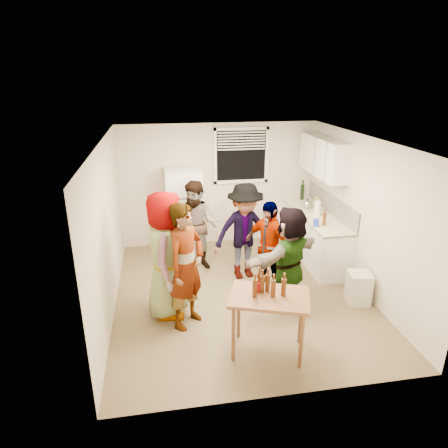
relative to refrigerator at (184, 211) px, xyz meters
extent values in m
cube|color=white|center=(0.00, 0.00, 0.00)|extent=(0.70, 0.70, 1.70)
cube|color=white|center=(2.45, -0.73, -0.42)|extent=(0.60, 2.20, 0.86)
cube|color=beige|center=(2.45, -0.73, 0.03)|extent=(0.64, 2.22, 0.04)
cube|color=#ABA69D|center=(2.74, -0.73, 0.23)|extent=(0.03, 2.20, 0.36)
cube|color=white|center=(2.58, -0.53, 1.10)|extent=(0.34, 1.60, 0.70)
cylinder|color=white|center=(2.43, -0.81, 0.05)|extent=(0.13, 0.13, 0.27)
cylinder|color=black|center=(2.50, 0.21, 0.05)|extent=(0.08, 0.08, 0.31)
cylinder|color=#47230C|center=(2.35, -1.33, 0.05)|extent=(0.06, 0.06, 0.22)
cylinder|color=blue|center=(2.19, -1.35, 0.05)|extent=(0.10, 0.10, 0.13)
cube|color=#DDBC54|center=(2.67, -0.24, 0.13)|extent=(0.02, 0.20, 0.17)
cube|color=silver|center=(2.53, -2.42, -0.60)|extent=(0.40, 0.40, 0.50)
cylinder|color=#47230C|center=(0.83, -3.37, -0.02)|extent=(0.06, 0.06, 0.22)
cylinder|color=#A60B14|center=(0.67, -3.21, -0.02)|extent=(0.09, 0.09, 0.12)
imported|color=gray|center=(-0.43, -2.22, -0.85)|extent=(2.04, 1.25, 0.61)
imported|color=#141933|center=(-0.16, -2.54, -0.85)|extent=(1.79, 1.72, 0.44)
imported|color=brown|center=(0.17, -0.80, -0.85)|extent=(1.33, 1.83, 0.62)
imported|color=#444449|center=(0.94, -1.28, -0.85)|extent=(1.34, 1.85, 0.63)
imported|color=black|center=(1.22, -1.77, -0.85)|extent=(1.77, 1.65, 0.38)
imported|color=#EEA859|center=(1.38, -2.35, -0.85)|extent=(2.14, 2.18, 0.48)
camera|label=1|loc=(-0.47, -7.49, 2.54)|focal=32.00mm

